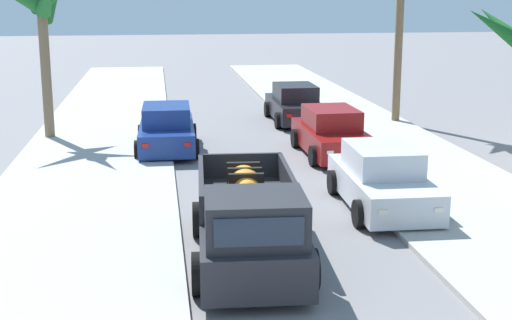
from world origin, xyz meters
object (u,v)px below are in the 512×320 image
at_px(car_right_far, 295,105).
at_px(car_right_mid, 331,134).
at_px(palm_tree_right_mid, 40,5).
at_px(car_left_near, 382,180).
at_px(pickup_truck, 249,223).
at_px(car_left_far, 167,129).

bearing_deg(car_right_far, car_right_mid, -89.74).
distance_m(car_right_mid, palm_tree_right_mid, 10.96).
relative_size(car_left_near, palm_tree_right_mid, 0.73).
height_order(car_right_mid, palm_tree_right_mid, palm_tree_right_mid).
height_order(car_right_far, palm_tree_right_mid, palm_tree_right_mid).
bearing_deg(pickup_truck, car_left_near, 39.02).
distance_m(pickup_truck, car_left_near, 4.72).
xyz_separation_m(car_left_near, car_left_far, (-5.08, 7.02, 0.00)).
relative_size(car_right_mid, car_left_far, 1.00).
distance_m(pickup_truck, car_right_mid, 9.38).
relative_size(pickup_truck, palm_tree_right_mid, 0.91).
relative_size(car_left_near, car_right_mid, 1.00).
height_order(car_right_mid, car_left_far, same).
bearing_deg(palm_tree_right_mid, car_left_far, -30.89).
height_order(pickup_truck, palm_tree_right_mid, palm_tree_right_mid).
distance_m(car_left_near, car_right_far, 11.45).
xyz_separation_m(pickup_truck, car_left_far, (-1.41, 9.99, -0.10)).
bearing_deg(pickup_truck, car_left_far, 98.06).
bearing_deg(car_left_near, palm_tree_right_mid, 134.18).
bearing_deg(palm_tree_right_mid, car_left_near, -45.82).
xyz_separation_m(pickup_truck, palm_tree_right_mid, (-5.58, 12.48, 3.89)).
bearing_deg(pickup_truck, car_right_mid, 65.87).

